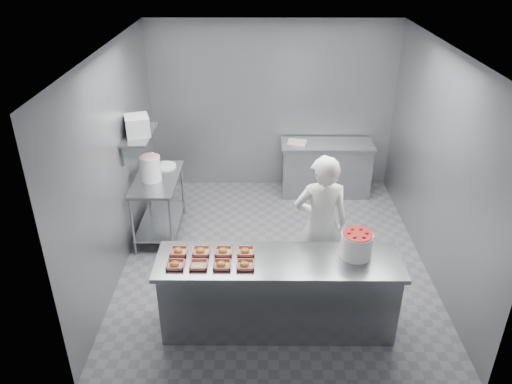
% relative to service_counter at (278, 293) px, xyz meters
% --- Properties ---
extents(floor, '(4.50, 4.50, 0.00)m').
position_rel_service_counter_xyz_m(floor, '(0.00, 1.35, -0.45)').
color(floor, '#4C4C51').
rests_on(floor, ground).
extents(ceiling, '(4.50, 4.50, 0.00)m').
position_rel_service_counter_xyz_m(ceiling, '(0.00, 1.35, 2.35)').
color(ceiling, white).
rests_on(ceiling, wall_back).
extents(wall_back, '(4.00, 0.04, 2.80)m').
position_rel_service_counter_xyz_m(wall_back, '(0.00, 3.60, 0.95)').
color(wall_back, slate).
rests_on(wall_back, ground).
extents(wall_left, '(0.04, 4.50, 2.80)m').
position_rel_service_counter_xyz_m(wall_left, '(-2.00, 1.35, 0.95)').
color(wall_left, slate).
rests_on(wall_left, ground).
extents(wall_right, '(0.04, 4.50, 2.80)m').
position_rel_service_counter_xyz_m(wall_right, '(2.00, 1.35, 0.95)').
color(wall_right, slate).
rests_on(wall_right, ground).
extents(service_counter, '(2.60, 0.70, 0.90)m').
position_rel_service_counter_xyz_m(service_counter, '(0.00, 0.00, 0.00)').
color(service_counter, slate).
rests_on(service_counter, ground).
extents(prep_table, '(0.60, 1.20, 0.90)m').
position_rel_service_counter_xyz_m(prep_table, '(-1.65, 1.95, 0.14)').
color(prep_table, slate).
rests_on(prep_table, ground).
extents(back_counter, '(1.50, 0.60, 0.90)m').
position_rel_service_counter_xyz_m(back_counter, '(0.90, 3.25, -0.00)').
color(back_counter, slate).
rests_on(back_counter, ground).
extents(wall_shelf, '(0.35, 0.90, 0.03)m').
position_rel_service_counter_xyz_m(wall_shelf, '(-1.82, 1.95, 1.10)').
color(wall_shelf, slate).
rests_on(wall_shelf, wall_left).
extents(tray_0, '(0.19, 0.18, 0.06)m').
position_rel_service_counter_xyz_m(tray_0, '(-1.07, -0.12, 0.47)').
color(tray_0, tan).
rests_on(tray_0, service_counter).
extents(tray_1, '(0.19, 0.18, 0.04)m').
position_rel_service_counter_xyz_m(tray_1, '(-0.83, -0.12, 0.47)').
color(tray_1, tan).
rests_on(tray_1, service_counter).
extents(tray_2, '(0.19, 0.18, 0.06)m').
position_rel_service_counter_xyz_m(tray_2, '(-0.59, -0.12, 0.47)').
color(tray_2, tan).
rests_on(tray_2, service_counter).
extents(tray_3, '(0.19, 0.18, 0.06)m').
position_rel_service_counter_xyz_m(tray_3, '(-0.35, -0.12, 0.47)').
color(tray_3, tan).
rests_on(tray_3, service_counter).
extents(tray_4, '(0.19, 0.18, 0.06)m').
position_rel_service_counter_xyz_m(tray_4, '(-1.07, 0.12, 0.47)').
color(tray_4, tan).
rests_on(tray_4, service_counter).
extents(tray_5, '(0.19, 0.18, 0.06)m').
position_rel_service_counter_xyz_m(tray_5, '(-0.83, 0.12, 0.47)').
color(tray_5, tan).
rests_on(tray_5, service_counter).
extents(tray_6, '(0.19, 0.18, 0.06)m').
position_rel_service_counter_xyz_m(tray_6, '(-0.59, 0.12, 0.47)').
color(tray_6, tan).
rests_on(tray_6, service_counter).
extents(tray_7, '(0.19, 0.18, 0.06)m').
position_rel_service_counter_xyz_m(tray_7, '(-0.35, 0.12, 0.47)').
color(tray_7, tan).
rests_on(tray_7, service_counter).
extents(worker, '(0.67, 0.46, 1.77)m').
position_rel_service_counter_xyz_m(worker, '(0.52, 0.74, 0.43)').
color(worker, white).
rests_on(worker, ground).
extents(strawberry_tub, '(0.34, 0.34, 0.28)m').
position_rel_service_counter_xyz_m(strawberry_tub, '(0.82, 0.08, 0.60)').
color(strawberry_tub, silver).
rests_on(strawberry_tub, service_counter).
extents(glaze_bucket, '(0.29, 0.28, 0.43)m').
position_rel_service_counter_xyz_m(glaze_bucket, '(-1.70, 1.88, 0.63)').
color(glaze_bucket, silver).
rests_on(glaze_bucket, prep_table).
extents(bucket_lid, '(0.42, 0.42, 0.03)m').
position_rel_service_counter_xyz_m(bucket_lid, '(-1.59, 2.32, 0.46)').
color(bucket_lid, silver).
rests_on(bucket_lid, prep_table).
extents(rag, '(0.16, 0.15, 0.02)m').
position_rel_service_counter_xyz_m(rag, '(-1.54, 2.39, 0.46)').
color(rag, '#CCB28C').
rests_on(rag, prep_table).
extents(appliance, '(0.39, 0.42, 0.26)m').
position_rel_service_counter_xyz_m(appliance, '(-1.82, 1.89, 1.24)').
color(appliance, gray).
rests_on(appliance, wall_shelf).
extents(paper_stack, '(0.34, 0.28, 0.04)m').
position_rel_service_counter_xyz_m(paper_stack, '(0.41, 3.25, 0.46)').
color(paper_stack, silver).
rests_on(paper_stack, back_counter).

